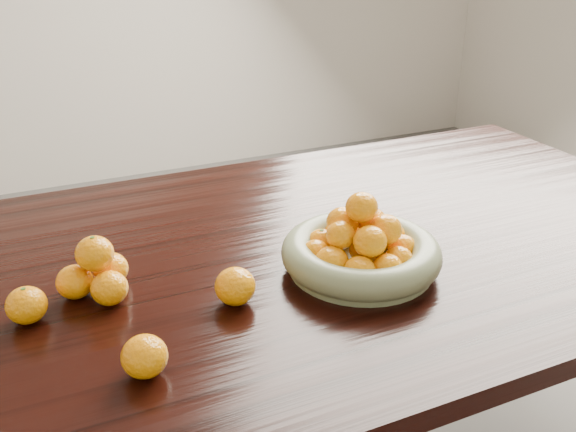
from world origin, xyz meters
name	(u,v)px	position (x,y,z in m)	size (l,w,h in m)	color
dining_table	(265,292)	(0.00, 0.00, 0.66)	(2.00, 1.00, 0.75)	black
fruit_bowl	(361,250)	(0.14, -0.13, 0.79)	(0.30, 0.30, 0.15)	#737A59
orange_pyramid	(97,273)	(-0.32, -0.02, 0.79)	(0.13, 0.13, 0.11)	orange
loose_orange_0	(26,305)	(-0.44, -0.06, 0.78)	(0.07, 0.07, 0.06)	orange
loose_orange_1	(145,356)	(-0.30, -0.27, 0.78)	(0.07, 0.07, 0.06)	orange
loose_orange_2	(235,286)	(-0.11, -0.15, 0.78)	(0.07, 0.07, 0.06)	orange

